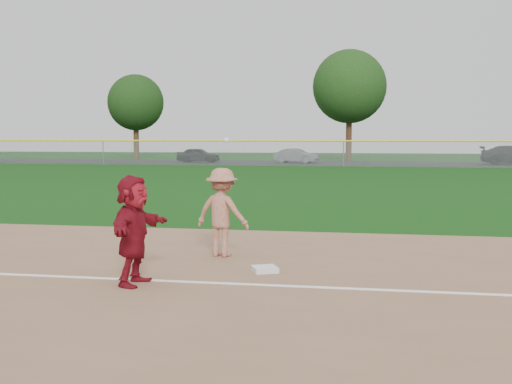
% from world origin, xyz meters
% --- Properties ---
extents(ground, '(160.00, 160.00, 0.00)m').
position_xyz_m(ground, '(0.00, 0.00, 0.00)').
color(ground, '#0D3A0B').
rests_on(ground, ground).
extents(foul_line, '(60.00, 0.10, 0.01)m').
position_xyz_m(foul_line, '(0.00, -0.80, 0.03)').
color(foul_line, white).
rests_on(foul_line, infield_dirt).
extents(parking_asphalt, '(120.00, 10.00, 0.01)m').
position_xyz_m(parking_asphalt, '(0.00, 46.00, 0.01)').
color(parking_asphalt, black).
rests_on(parking_asphalt, ground).
extents(first_base, '(0.54, 0.54, 0.09)m').
position_xyz_m(first_base, '(0.39, 0.21, 0.07)').
color(first_base, silver).
rests_on(first_base, infield_dirt).
extents(base_runner, '(0.67, 1.67, 1.75)m').
position_xyz_m(base_runner, '(-1.50, -1.11, 0.90)').
color(base_runner, maroon).
rests_on(base_runner, infield_dirt).
extents(car_left, '(3.92, 1.68, 1.32)m').
position_xyz_m(car_left, '(-13.26, 45.56, 0.67)').
color(car_left, black).
rests_on(car_left, parking_asphalt).
extents(car_mid, '(4.06, 2.21, 1.27)m').
position_xyz_m(car_mid, '(-4.41, 45.90, 0.64)').
color(car_mid, slate).
rests_on(car_mid, parking_asphalt).
extents(first_base_play, '(1.26, 1.32, 2.33)m').
position_xyz_m(first_base_play, '(-0.68, 1.51, 0.89)').
color(first_base_play, gray).
rests_on(first_base_play, infield_dirt).
extents(outfield_fence, '(110.00, 0.12, 110.00)m').
position_xyz_m(outfield_fence, '(0.00, 40.00, 1.96)').
color(outfield_fence, '#999EA0').
rests_on(outfield_fence, ground).
extents(tree_1, '(5.80, 5.80, 8.75)m').
position_xyz_m(tree_1, '(-22.00, 53.00, 5.83)').
color(tree_1, '#3A2715').
rests_on(tree_1, ground).
extents(tree_2, '(7.00, 7.00, 10.58)m').
position_xyz_m(tree_2, '(0.00, 51.50, 7.06)').
color(tree_2, '#382114').
rests_on(tree_2, ground).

